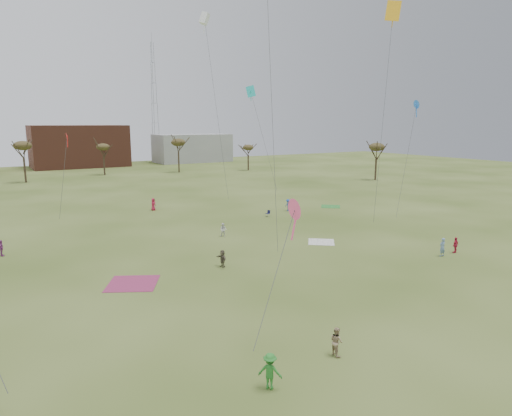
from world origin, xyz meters
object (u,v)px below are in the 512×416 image
flyer_near_center (270,371)px  camp_chair_right (268,215)px  radio_tower (154,102)px  spectator_fore_a (456,245)px

flyer_near_center → camp_chair_right: flyer_near_center is taller
radio_tower → spectator_fore_a: bearing=-95.0°
radio_tower → camp_chair_right: bearing=-100.1°
flyer_near_center → radio_tower: radio_tower is taller
flyer_near_center → spectator_fore_a: size_ratio=1.15×
spectator_fore_a → camp_chair_right: spectator_fore_a is taller
flyer_near_center → spectator_fore_a: bearing=-114.0°
radio_tower → flyer_near_center: bearing=-106.8°
spectator_fore_a → radio_tower: bearing=-103.4°
flyer_near_center → radio_tower: bearing=-59.9°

